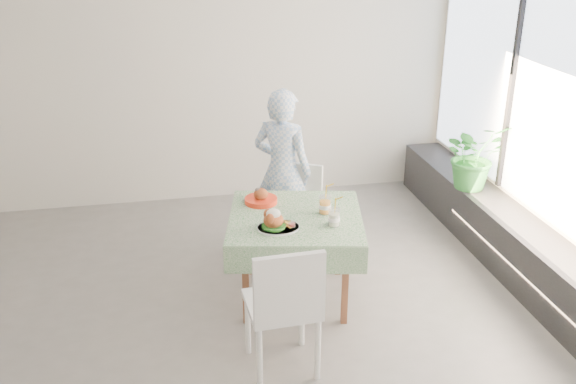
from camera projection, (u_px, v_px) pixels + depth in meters
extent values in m
plane|color=slate|center=(201.00, 321.00, 5.04)|extent=(6.00, 6.00, 0.00)
cube|color=beige|center=(176.00, 76.00, 6.76)|extent=(6.00, 0.02, 2.80)
cube|color=beige|center=(234.00, 384.00, 2.24)|extent=(6.00, 0.02, 2.80)
cube|color=beige|center=(574.00, 128.00, 5.05)|extent=(0.02, 5.00, 2.80)
cube|color=#D1E0F9|center=(576.00, 97.00, 4.95)|extent=(0.01, 4.80, 2.18)
cube|color=black|center=(529.00, 259.00, 5.46)|extent=(0.40, 4.80, 0.50)
cube|color=brown|center=(295.00, 220.00, 5.10)|extent=(1.07, 1.07, 0.04)
cube|color=beige|center=(295.00, 217.00, 5.09)|extent=(1.23, 1.23, 0.01)
cube|color=white|center=(294.00, 214.00, 5.84)|extent=(0.56, 0.56, 0.04)
cube|color=white|center=(301.00, 184.00, 5.91)|extent=(0.38, 0.24, 0.41)
cube|color=white|center=(282.00, 305.00, 4.34)|extent=(0.49, 0.49, 0.04)
cube|color=white|center=(289.00, 288.00, 4.06)|extent=(0.47, 0.07, 0.47)
imported|color=#8AB1DD|center=(283.00, 172.00, 5.89)|extent=(0.68, 0.64, 1.56)
cylinder|color=white|center=(278.00, 228.00, 4.87)|extent=(0.33, 0.33, 0.02)
cylinder|color=#175715|center=(274.00, 226.00, 4.86)|extent=(0.18, 0.18, 0.02)
ellipsoid|color=#9F5026|center=(273.00, 220.00, 4.84)|extent=(0.15, 0.14, 0.12)
ellipsoid|color=white|center=(273.00, 214.00, 4.82)|extent=(0.11, 0.10, 0.08)
cylinder|color=maroon|center=(292.00, 225.00, 4.86)|extent=(0.06, 0.06, 0.03)
cylinder|color=white|center=(325.00, 205.00, 5.12)|extent=(0.10, 0.10, 0.14)
cylinder|color=orange|center=(325.00, 207.00, 5.12)|extent=(0.09, 0.09, 0.10)
cylinder|color=white|center=(325.00, 197.00, 5.09)|extent=(0.10, 0.10, 0.01)
cylinder|color=yellow|center=(326.00, 191.00, 5.07)|extent=(0.01, 0.04, 0.19)
cylinder|color=white|center=(334.00, 218.00, 4.91)|extent=(0.09, 0.09, 0.13)
cylinder|color=white|center=(334.00, 219.00, 4.92)|extent=(0.08, 0.08, 0.10)
cylinder|color=white|center=(334.00, 209.00, 4.88)|extent=(0.10, 0.10, 0.01)
cylinder|color=yellow|center=(335.00, 204.00, 4.87)|extent=(0.01, 0.03, 0.18)
cylinder|color=red|center=(261.00, 200.00, 5.32)|extent=(0.27, 0.27, 0.04)
cylinder|color=white|center=(261.00, 199.00, 5.32)|extent=(0.23, 0.23, 0.02)
ellipsoid|color=#9F5026|center=(261.00, 194.00, 5.30)|extent=(0.12, 0.11, 0.10)
imported|color=#257133|center=(474.00, 156.00, 6.16)|extent=(0.63, 0.56, 0.66)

